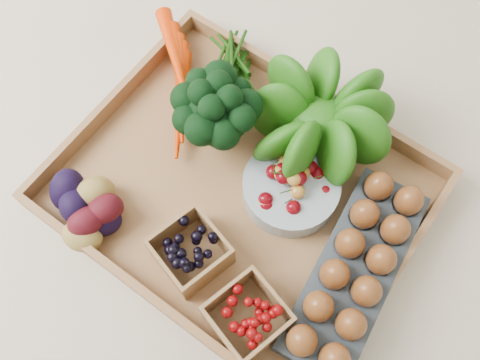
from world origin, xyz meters
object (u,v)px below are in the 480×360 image
Objects in this scene: broccoli at (217,121)px; cherry_bowl at (291,188)px; tray at (240,193)px; egg_carton at (354,272)px.

cherry_bowl is at bearing -4.97° from broccoli.
egg_carton reaches higher than tray.
cherry_bowl is (0.07, 0.04, 0.03)m from tray.
egg_carton is at bearing -20.60° from cherry_bowl.
broccoli is (-0.09, 0.06, 0.06)m from tray.
broccoli reaches higher than cherry_bowl.
broccoli is 0.16m from cherry_bowl.
cherry_bowl is at bearing 152.87° from egg_carton.
egg_carton is (0.15, -0.06, -0.00)m from cherry_bowl.
broccoli reaches higher than tray.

